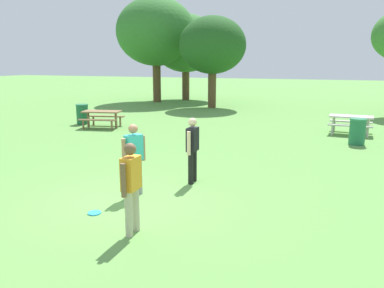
{
  "coord_description": "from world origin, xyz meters",
  "views": [
    {
      "loc": [
        4.04,
        -6.91,
        2.99
      ],
      "look_at": [
        0.89,
        1.65,
        1.0
      ],
      "focal_mm": 35.61,
      "sensor_mm": 36.0,
      "label": 1
    }
  ],
  "objects": [
    {
      "name": "picnic_table_near",
      "position": [
        -5.79,
        7.87,
        0.56
      ],
      "size": [
        1.96,
        1.75,
        0.77
      ],
      "color": "olive",
      "rests_on": "ground"
    },
    {
      "name": "person_thrower",
      "position": [
        0.89,
        1.7,
        0.94
      ],
      "size": [
        0.22,
        0.61,
        1.64
      ],
      "color": "black",
      "rests_on": "ground"
    },
    {
      "name": "person_catcher",
      "position": [
        0.89,
        -1.39,
        0.94
      ],
      "size": [
        0.22,
        0.61,
        1.64
      ],
      "color": "#B7AD93",
      "rests_on": "ground"
    },
    {
      "name": "ground_plane",
      "position": [
        0.0,
        0.0,
        0.0
      ],
      "size": [
        120.0,
        120.0,
        0.0
      ],
      "primitive_type": "plane",
      "color": "#609947"
    },
    {
      "name": "frisbee",
      "position": [
        -0.27,
        -0.87,
        0.01
      ],
      "size": [
        0.26,
        0.26,
        0.03
      ],
      "primitive_type": "cylinder",
      "color": "#2D9EDB",
      "rests_on": "ground"
    },
    {
      "name": "trash_can_beside_table",
      "position": [
        4.99,
        7.97,
        0.48
      ],
      "size": [
        0.59,
        0.59,
        0.96
      ],
      "color": "#237047",
      "rests_on": "ground"
    },
    {
      "name": "tree_tall_left",
      "position": [
        -8.3,
        19.05,
        5.05
      ],
      "size": [
        5.73,
        5.73,
        7.51
      ],
      "color": "brown",
      "rests_on": "ground"
    },
    {
      "name": "tree_broad_center",
      "position": [
        -6.79,
        21.1,
        4.3
      ],
      "size": [
        5.12,
        5.12,
        6.5
      ],
      "color": "brown",
      "rests_on": "ground"
    },
    {
      "name": "person_bystander",
      "position": [
        -0.03,
        0.38,
        0.94
      ],
      "size": [
        0.37,
        0.56,
        1.64
      ],
      "color": "gray",
      "rests_on": "ground"
    },
    {
      "name": "picnic_table_far",
      "position": [
        4.84,
        10.09,
        0.56
      ],
      "size": [
        1.79,
        1.52,
        0.77
      ],
      "color": "beige",
      "rests_on": "ground"
    },
    {
      "name": "tree_far_right",
      "position": [
        -3.36,
        16.97,
        3.96
      ],
      "size": [
        4.27,
        4.27,
        5.8
      ],
      "color": "brown",
      "rests_on": "ground"
    },
    {
      "name": "trash_can_further_along",
      "position": [
        -7.26,
        8.42,
        0.48
      ],
      "size": [
        0.59,
        0.59,
        0.96
      ],
      "color": "#1E663D",
      "rests_on": "ground"
    }
  ]
}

